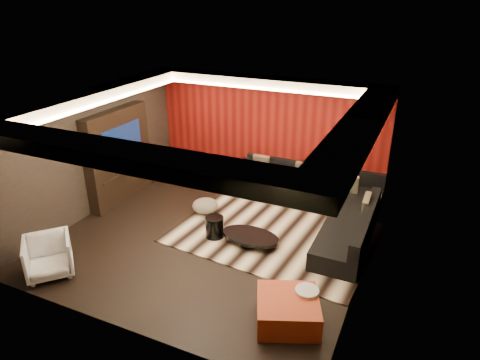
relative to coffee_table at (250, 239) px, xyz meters
The scene contains 26 objects.
floor 0.84m from the coffee_table, behind, with size 6.00×6.00×0.02m, color black.
ceiling 2.82m from the coffee_table, behind, with size 6.00×6.00×0.02m, color silver.
wall_back 3.43m from the coffee_table, 105.09° to the left, with size 6.00×0.02×2.80m, color black.
wall_left 4.05m from the coffee_table, behind, with size 0.02×6.00×2.80m, color black.
wall_right 2.53m from the coffee_table, ahead, with size 0.02×6.00×2.80m, color black.
red_feature_wall 3.40m from the coffee_table, 105.27° to the left, with size 5.98×0.05×2.78m, color #6B0C0A.
soffit_back 3.86m from the coffee_table, 106.69° to the left, with size 6.00×0.60×0.22m, color silver.
soffit_front 3.77m from the coffee_table, 107.45° to the right, with size 6.00×0.60×0.22m, color silver.
soffit_left 4.37m from the coffee_table, behind, with size 0.60×4.80×0.22m, color silver.
soffit_right 3.18m from the coffee_table, ahead, with size 0.60×4.80×0.22m, color silver.
cove_back 3.57m from the coffee_table, 108.87° to the left, with size 4.80×0.08×0.04m, color #FFD899.
cove_front 3.48m from the coffee_table, 109.85° to the right, with size 4.80×0.08×0.04m, color #FFD899.
cove_left 4.04m from the coffee_table, behind, with size 0.08×4.80×0.04m, color #FFD899.
cove_right 2.92m from the coffee_table, ahead, with size 0.08×4.80×0.04m, color #FFD899.
tv_surround 3.86m from the coffee_table, 169.76° to the left, with size 0.30×2.00×2.20m, color black.
tv_screen 3.82m from the coffee_table, 169.31° to the left, with size 0.04×1.30×0.80m, color black.
tv_shelf 3.63m from the coffee_table, 169.31° to the left, with size 0.04×1.60×0.04m, color black.
rug 0.69m from the coffee_table, 64.25° to the left, with size 4.00×3.00×0.02m, color beige.
coffee_table is the anchor object (origin of this frame).
drum_stool 0.78m from the coffee_table, behind, with size 0.38×0.38×0.44m, color black.
striped_pouf 1.66m from the coffee_table, 151.36° to the left, with size 0.59×0.59×0.33m, color beige.
white_side_table 2.17m from the coffee_table, 43.11° to the right, with size 0.37×0.37×0.46m, color silver.
orange_ottoman 2.24m from the coffee_table, 52.01° to the right, with size 0.93×0.93×0.41m, color #933E13.
armchair 3.73m from the coffee_table, 140.61° to the right, with size 0.77×0.79×0.72m, color silver.
sectional_sofa 2.14m from the coffee_table, 64.85° to the left, with size 3.65×3.50×0.75m.
throw_pillows 2.49m from the coffee_table, 73.28° to the left, with size 3.11×1.66×0.50m.
Camera 1 is at (3.67, -6.81, 4.65)m, focal length 32.00 mm.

